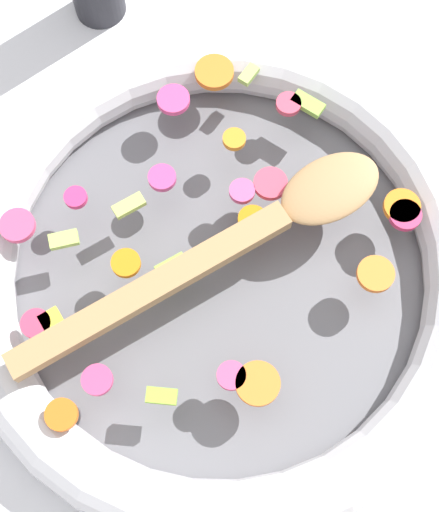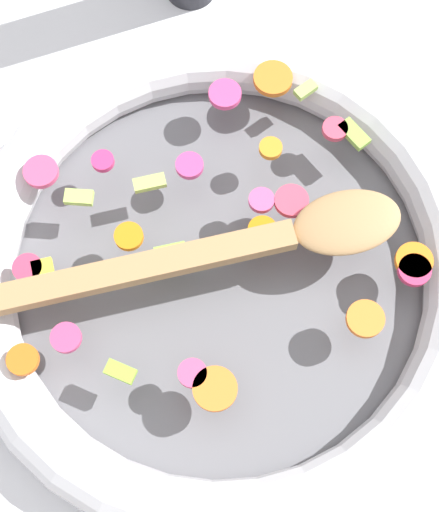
% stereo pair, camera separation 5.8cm
% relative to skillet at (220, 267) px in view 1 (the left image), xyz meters
% --- Properties ---
extents(ground_plane, '(4.00, 4.00, 0.00)m').
position_rel_skillet_xyz_m(ground_plane, '(0.00, 0.00, -0.02)').
color(ground_plane, silver).
extents(skillet, '(0.45, 0.45, 0.05)m').
position_rel_skillet_xyz_m(skillet, '(0.00, 0.00, 0.00)').
color(skillet, slate).
rests_on(skillet, ground_plane).
extents(chopped_vegetables, '(0.35, 0.32, 0.01)m').
position_rel_skillet_xyz_m(chopped_vegetables, '(0.00, 0.03, 0.03)').
color(chopped_vegetables, orange).
rests_on(chopped_vegetables, skillet).
extents(wooden_spoon, '(0.34, 0.13, 0.01)m').
position_rel_skillet_xyz_m(wooden_spoon, '(0.02, 0.01, 0.04)').
color(wooden_spoon, '#A87F51').
rests_on(wooden_spoon, chopped_vegetables).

